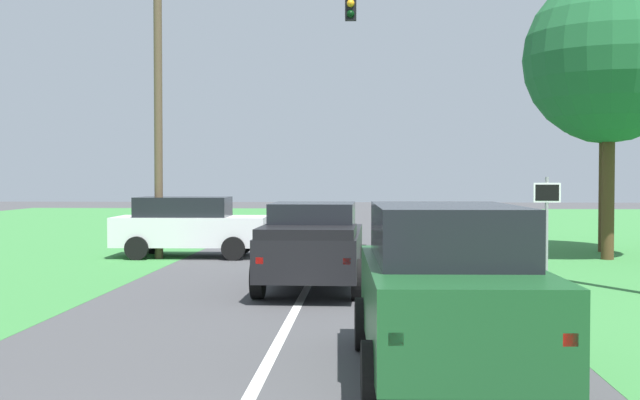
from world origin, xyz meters
TOP-DOWN VIEW (x-y plane):
  - ground_plane at (0.00, 9.51)m, footprint 120.00×120.00m
  - red_suv_near at (2.23, 4.73)m, footprint 2.28×4.69m
  - pickup_truck_lead at (0.15, 12.00)m, footprint 2.25×5.23m
  - traffic_light at (-3.28, 17.97)m, footprint 6.32×0.40m
  - keep_moving_sign at (5.30, 13.16)m, footprint 0.60×0.09m
  - oak_tree_right at (8.22, 18.44)m, footprint 4.87×4.87m
  - crossing_suv_far at (-3.98, 18.52)m, footprint 4.53×2.21m
  - extra_tree_1 at (8.82, 20.82)m, footprint 4.27×4.27m

SIDE VIEW (x-z plane):
  - ground_plane at x=0.00m, z-range 0.00..0.00m
  - crossing_suv_far at x=-3.98m, z-range 0.04..1.83m
  - pickup_truck_lead at x=0.15m, z-range 0.03..1.87m
  - red_suv_near at x=2.23m, z-range 0.04..2.08m
  - keep_moving_sign at x=5.30m, z-range 0.34..2.72m
  - traffic_light at x=-3.28m, z-range 1.22..9.66m
  - extra_tree_1 at x=8.82m, z-range 1.69..9.40m
  - oak_tree_right at x=8.22m, z-range 1.66..9.90m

